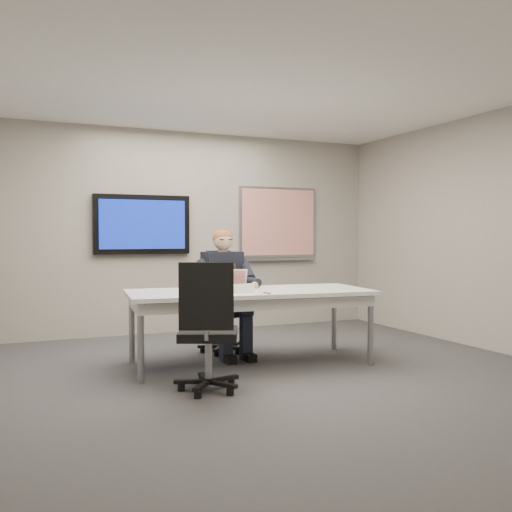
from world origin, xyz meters
name	(u,v)px	position (x,y,z in m)	size (l,w,h in m)	color
floor	(267,382)	(0.00, 0.00, 0.00)	(6.00, 6.00, 0.02)	#363638
ceiling	(267,75)	(0.00, 0.00, 2.80)	(6.00, 6.00, 0.02)	white
wall_back	(177,232)	(0.00, 3.00, 1.40)	(6.00, 0.02, 2.80)	#A09B91
wall_right	(509,231)	(3.00, 0.00, 1.40)	(0.02, 6.00, 2.80)	#A09B91
conference_table	(250,299)	(0.14, 0.75, 0.69)	(2.62, 1.31, 0.78)	white
tv_display	(142,225)	(-0.50, 2.95, 1.50)	(1.30, 0.09, 0.80)	black
whiteboard	(278,224)	(1.55, 2.97, 1.53)	(1.25, 0.08, 1.10)	gray
office_chair_far	(219,324)	(0.06, 1.46, 0.32)	(0.63, 0.63, 1.03)	black
office_chair_near	(208,352)	(-0.61, -0.12, 0.35)	(0.70, 0.70, 1.13)	black
seated_person	(228,305)	(0.07, 1.21, 0.57)	(0.46, 0.79, 1.42)	#1E2232
laptop	(236,284)	(0.07, 0.95, 0.83)	(0.32, 0.31, 0.21)	#BCBCBF
name_tent	(243,288)	(-0.02, 0.52, 0.82)	(0.23, 0.06, 0.09)	white
pen	(267,293)	(0.16, 0.36, 0.78)	(0.01, 0.01, 0.13)	black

